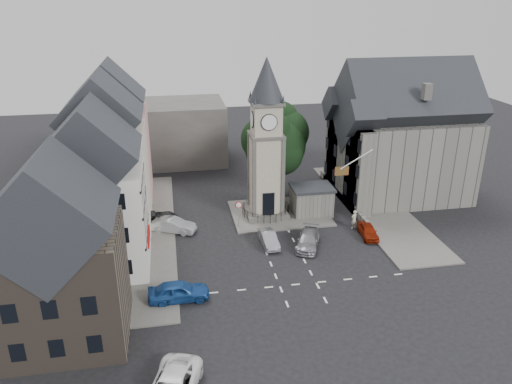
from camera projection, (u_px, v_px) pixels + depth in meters
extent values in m
plane|color=black|center=(283.00, 251.00, 45.10)|extent=(120.00, 120.00, 0.00)
cube|color=#595651|center=(144.00, 232.00, 48.50)|extent=(6.00, 30.00, 0.14)
cube|color=#595651|center=(373.00, 206.00, 54.32)|extent=(6.00, 26.00, 0.14)
cube|color=#595651|center=(279.00, 213.00, 52.60)|extent=(10.00, 8.00, 0.16)
cube|color=silver|center=(298.00, 284.00, 40.09)|extent=(20.00, 8.00, 0.01)
cube|color=#4C4944|center=(266.00, 212.00, 52.26)|extent=(4.20, 4.20, 0.70)
torus|color=black|center=(266.00, 205.00, 51.98)|extent=(4.86, 4.86, 0.06)
cube|color=#A29882|center=(266.00, 173.00, 50.61)|extent=(3.00, 3.00, 8.00)
cube|color=black|center=(268.00, 204.00, 50.35)|extent=(1.20, 0.25, 2.40)
cube|color=#4C4944|center=(266.00, 135.00, 49.10)|extent=(3.30, 3.30, 0.25)
cube|color=#A29882|center=(266.00, 119.00, 48.49)|extent=(2.70, 2.70, 3.20)
cylinder|color=white|center=(269.00, 122.00, 47.22)|extent=(1.50, 0.12, 1.50)
cube|color=#4C4944|center=(266.00, 103.00, 47.89)|extent=(3.10, 3.10, 0.30)
cone|color=#202429|center=(267.00, 79.00, 47.03)|extent=(3.40, 3.40, 4.20)
cube|color=#63615B|center=(311.00, 201.00, 52.19)|extent=(4.00, 3.00, 2.80)
cube|color=#202429|center=(312.00, 188.00, 51.60)|extent=(4.30, 3.30, 0.25)
cylinder|color=black|center=(274.00, 178.00, 56.44)|extent=(0.70, 0.70, 4.40)
cylinder|color=black|center=(239.00, 216.00, 49.11)|extent=(0.10, 0.10, 2.50)
cone|color=#A50C0C|center=(239.00, 205.00, 48.55)|extent=(0.70, 0.06, 0.70)
cone|color=white|center=(239.00, 205.00, 48.53)|extent=(0.54, 0.04, 0.54)
cube|color=#DC9C97|center=(115.00, 154.00, 55.26)|extent=(7.50, 7.00, 10.00)
cube|color=beige|center=(108.00, 180.00, 47.97)|extent=(7.50, 7.00, 10.00)
cube|color=silver|center=(100.00, 219.00, 40.87)|extent=(7.50, 7.00, 9.00)
cube|color=#483D36|center=(62.00, 286.00, 32.61)|extent=(8.00, 7.00, 8.00)
cube|color=#4C4944|center=(150.00, 133.00, 67.14)|extent=(20.00, 10.00, 8.00)
cube|color=#63615B|center=(400.00, 157.00, 56.03)|extent=(14.00, 10.00, 9.00)
cube|color=#63615B|center=(359.00, 171.00, 51.83)|extent=(1.60, 4.40, 9.00)
cube|color=#63615B|center=(337.00, 151.00, 58.21)|extent=(1.60, 4.40, 9.00)
cube|color=#63615B|center=(343.00, 198.00, 55.54)|extent=(0.40, 16.00, 0.90)
cylinder|color=white|center=(357.00, 159.00, 47.40)|extent=(3.17, 0.10, 1.89)
plane|color=#B21414|center=(342.00, 171.00, 47.59)|extent=(1.40, 0.00, 1.40)
imported|color=#1A478F|center=(179.00, 291.00, 37.79)|extent=(4.66, 1.96, 1.57)
imported|color=#AAAEB2|center=(174.00, 225.00, 48.46)|extent=(4.58, 3.07, 1.43)
imported|color=#323234|center=(154.00, 219.00, 49.90)|extent=(5.16, 2.60, 1.40)
imported|color=#96979E|center=(269.00, 239.00, 46.03)|extent=(1.51, 3.84, 1.24)
imported|color=#93949A|center=(308.00, 240.00, 45.71)|extent=(3.49, 4.93, 1.33)
imported|color=maroon|center=(368.00, 231.00, 47.59)|extent=(1.77, 3.69, 1.22)
imported|color=beige|center=(354.00, 219.00, 49.18)|extent=(0.82, 0.71, 1.90)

